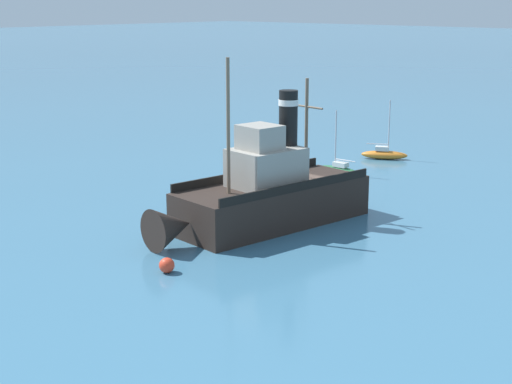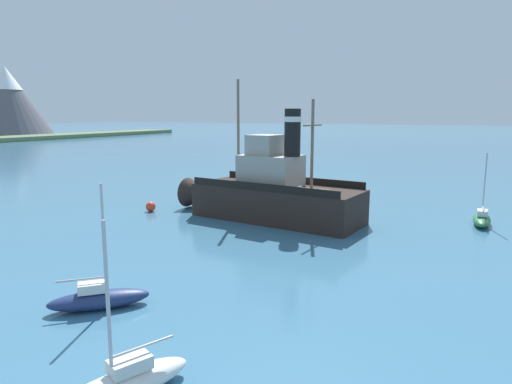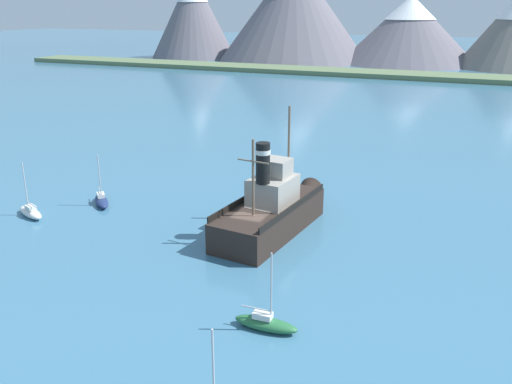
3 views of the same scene
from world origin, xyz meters
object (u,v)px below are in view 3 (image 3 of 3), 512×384
(mooring_buoy, at_px, (289,189))
(sailboat_navy, at_px, (101,200))
(sailboat_white, at_px, (30,212))
(sailboat_green, at_px, (266,323))
(old_tugboat, at_px, (273,209))

(mooring_buoy, bearing_deg, sailboat_navy, -146.74)
(sailboat_navy, relative_size, sailboat_white, 1.00)
(sailboat_green, bearing_deg, sailboat_navy, 148.88)
(old_tugboat, bearing_deg, mooring_buoy, 101.55)
(sailboat_green, height_order, mooring_buoy, sailboat_green)
(sailboat_green, distance_m, mooring_buoy, 23.90)
(sailboat_navy, height_order, sailboat_white, same)
(sailboat_green, relative_size, sailboat_white, 1.00)
(sailboat_navy, bearing_deg, mooring_buoy, 33.26)
(sailboat_white, distance_m, mooring_buoy, 23.91)
(old_tugboat, height_order, mooring_buoy, old_tugboat)
(sailboat_navy, height_order, mooring_buoy, sailboat_navy)
(sailboat_white, bearing_deg, mooring_buoy, 37.89)
(sailboat_navy, xyz_separation_m, mooring_buoy, (15.00, 9.84, -0.05))
(old_tugboat, bearing_deg, sailboat_green, -70.61)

